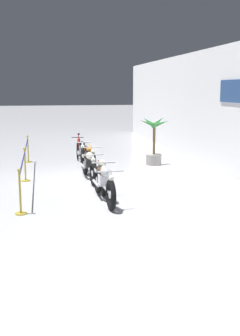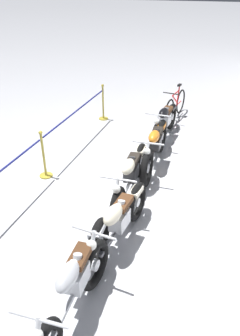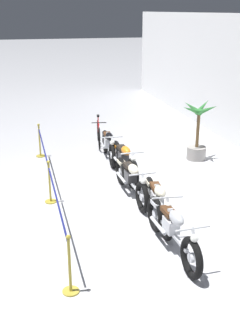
% 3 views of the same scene
% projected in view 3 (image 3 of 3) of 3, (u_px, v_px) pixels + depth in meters
% --- Properties ---
extents(ground_plane, '(120.00, 120.00, 0.00)m').
position_uv_depth(ground_plane, '(110.00, 198.00, 10.26)').
color(ground_plane, silver).
extents(motorcycle_black_0, '(2.14, 0.62, 0.94)m').
position_uv_depth(motorcycle_black_0, '(108.00, 145.00, 12.74)').
color(motorcycle_black_0, black).
rests_on(motorcycle_black_0, ground).
extents(motorcycle_orange_1, '(2.39, 0.62, 0.98)m').
position_uv_depth(motorcycle_orange_1, '(124.00, 161.00, 11.38)').
color(motorcycle_orange_1, black).
rests_on(motorcycle_orange_1, ground).
extents(motorcycle_cream_2, '(2.42, 0.62, 0.94)m').
position_uv_depth(motorcycle_cream_2, '(131.00, 179.00, 10.16)').
color(motorcycle_cream_2, black).
rests_on(motorcycle_cream_2, ground).
extents(motorcycle_cream_3, '(2.26, 0.62, 0.93)m').
position_uv_depth(motorcycle_cream_3, '(158.00, 202.00, 8.99)').
color(motorcycle_cream_3, black).
rests_on(motorcycle_cream_3, ground).
extents(motorcycle_silver_4, '(2.44, 0.62, 0.95)m').
position_uv_depth(motorcycle_silver_4, '(172.00, 230.00, 7.84)').
color(motorcycle_silver_4, black).
rests_on(motorcycle_silver_4, ground).
extents(bicycle, '(1.74, 0.48, 0.97)m').
position_uv_depth(bicycle, '(99.00, 134.00, 14.17)').
color(bicycle, black).
rests_on(bicycle, ground).
extents(potted_palm_left_of_row, '(0.95, 1.15, 1.83)m').
position_uv_depth(potted_palm_left_of_row, '(197.00, 137.00, 12.70)').
color(potted_palm_left_of_row, gray).
rests_on(potted_palm_left_of_row, ground).
extents(stanchion_far_left, '(7.04, 0.28, 1.05)m').
position_uv_depth(stanchion_far_left, '(45.00, 158.00, 10.91)').
color(stanchion_far_left, gold).
rests_on(stanchion_far_left, ground).
extents(stanchion_mid_left, '(0.28, 0.28, 1.05)m').
position_uv_depth(stanchion_mid_left, '(50.00, 188.00, 9.93)').
color(stanchion_mid_left, gold).
rests_on(stanchion_mid_left, ground).
extents(stanchion_mid_right, '(0.28, 0.28, 1.05)m').
position_uv_depth(stanchion_mid_right, '(70.00, 273.00, 6.73)').
color(stanchion_mid_right, gold).
rests_on(stanchion_mid_right, ground).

